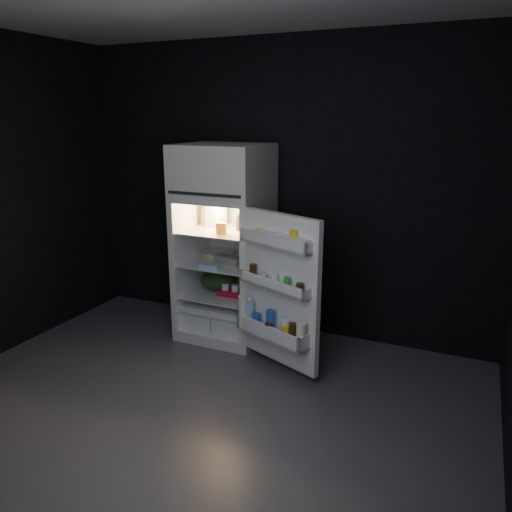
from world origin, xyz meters
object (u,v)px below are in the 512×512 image
at_px(milk_jug, 216,214).
at_px(egg_carton, 228,260).
at_px(refrigerator, 226,236).
at_px(fridge_door, 278,293).
at_px(yogurt_tray, 231,293).

xyz_separation_m(milk_jug, egg_carton, (0.19, -0.13, -0.38)).
height_order(refrigerator, fridge_door, refrigerator).
relative_size(refrigerator, yogurt_tray, 7.54).
relative_size(refrigerator, fridge_door, 1.46).
distance_m(fridge_door, egg_carton, 0.79).
bearing_deg(refrigerator, milk_jug, 160.81).
bearing_deg(fridge_door, milk_jug, 146.58).
bearing_deg(refrigerator, egg_carton, -51.52).
height_order(refrigerator, yogurt_tray, refrigerator).
height_order(fridge_door, egg_carton, fridge_door).
bearing_deg(egg_carton, fridge_door, -17.99).
xyz_separation_m(refrigerator, fridge_door, (0.73, -0.52, -0.27)).
bearing_deg(milk_jug, fridge_door, -20.57).
distance_m(refrigerator, yogurt_tray, 0.52).
relative_size(refrigerator, milk_jug, 7.42).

